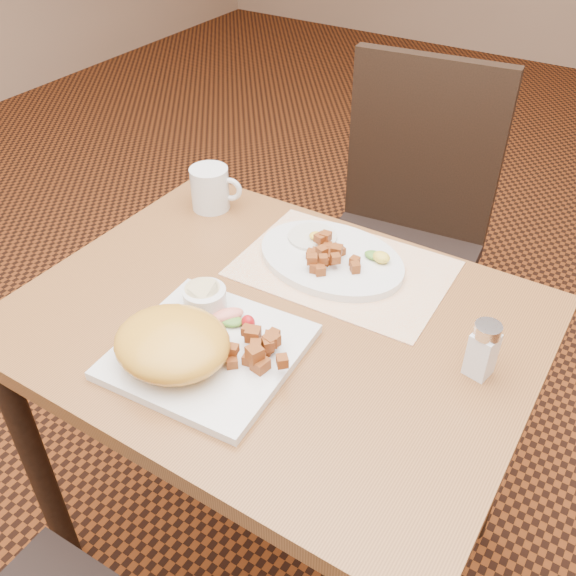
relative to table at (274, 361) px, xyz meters
The scene contains 15 objects.
ground 0.64m from the table, ahead, with size 8.00×8.00×0.00m, color black.
table is the anchor object (origin of this frame).
chair_far 0.73m from the table, 93.79° to the left, with size 0.46×0.47×0.97m.
placemat 0.22m from the table, 79.09° to the left, with size 0.40×0.28×0.00m, color white.
plate_square 0.19m from the table, 104.66° to the right, with size 0.28×0.28×0.02m, color silver.
plate_oval 0.23m from the table, 88.15° to the left, with size 0.30×0.23×0.02m, color silver, non-canonical shape.
hollandaise_mound 0.26m from the table, 109.88° to the right, with size 0.19×0.17×0.07m.
ramekin 0.19m from the table, 149.26° to the right, with size 0.08×0.08×0.04m.
garnish_sq 0.16m from the table, 121.02° to the right, with size 0.09×0.07×0.03m.
fried_egg 0.27m from the table, 103.42° to the left, with size 0.10×0.10×0.02m.
garnish_ov 0.28m from the table, 68.40° to the left, with size 0.06×0.04×0.02m.
salt_shaker 0.39m from the table, ahead, with size 0.05×0.05×0.10m.
coffee_mug 0.43m from the table, 143.06° to the left, with size 0.11×0.08×0.10m.
home_fries_sq 0.19m from the table, 68.52° to the right, with size 0.12×0.10×0.04m.
home_fries_ov 0.23m from the table, 87.02° to the left, with size 0.12×0.11×0.03m.
Camera 1 is at (0.49, -0.72, 1.49)m, focal length 40.00 mm.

